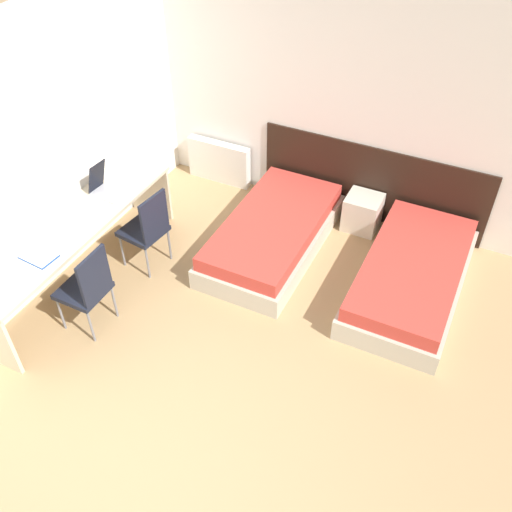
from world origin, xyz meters
The scene contains 13 objects.
ground_plane centered at (0.00, 0.00, 0.00)m, with size 20.00×20.00×0.00m, color tan.
wall_back centered at (0.00, 4.01, 1.35)m, with size 5.07×0.05×2.70m.
wall_left centered at (-2.06, 1.99, 1.35)m, with size 0.05×4.99×2.70m.
headboard_panel centered at (0.61, 3.97, 0.47)m, with size 2.65×0.03×0.94m.
bed_near_window centered at (-0.17, 2.96, 0.19)m, with size 0.99×1.95×0.40m.
bed_near_door centered at (1.38, 2.96, 0.19)m, with size 0.99×1.95×0.40m.
nightstand centered at (0.61, 3.76, 0.21)m, with size 0.39×0.37×0.42m.
radiator centered at (-1.35, 3.89, 0.27)m, with size 0.84×0.12×0.55m.
desk centered at (-1.73, 1.66, 0.60)m, with size 0.60×2.54×0.74m.
chair_near_laptop centered at (-1.22, 2.14, 0.52)m, with size 0.46×0.46×0.94m.
chair_near_notebook centered at (-1.22, 1.17, 0.52)m, with size 0.42×0.42×0.94m.
laptop centered at (-1.75, 2.20, 0.81)m, with size 0.37×0.25×0.36m.
open_notebook centered at (-1.68, 1.12, 0.75)m, with size 0.33×0.24×0.02m.
Camera 1 is at (1.80, -1.50, 4.20)m, focal length 40.00 mm.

